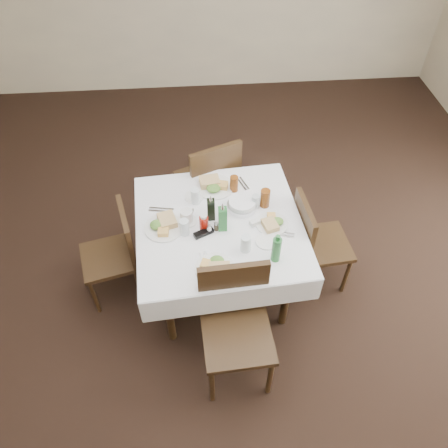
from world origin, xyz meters
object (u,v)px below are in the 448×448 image
chair_west (117,249)px  chair_south (235,318)px  water_e (256,201)px  oil_cruet_dark (211,209)px  chair_east (313,239)px  dining_table (219,231)px  water_s (246,244)px  water_w (184,227)px  coffee_mug (187,217)px  chair_north (211,179)px  ketchup_bottle (204,223)px  water_n (195,196)px  green_bottle (276,249)px  bread_basket (242,205)px  oil_cruet_green (223,218)px

chair_west → chair_south: bearing=-40.2°
chair_south → chair_west: 1.11m
water_e → oil_cruet_dark: size_ratio=0.48×
chair_east → water_e: 0.57m
dining_table → water_s: size_ratio=9.92×
water_w → coffee_mug: (0.02, 0.12, -0.02)m
chair_south → chair_north: bearing=93.3°
water_w → ketchup_bottle: (0.14, 0.03, 0.00)m
water_n → ketchup_bottle: size_ratio=0.90×
water_w → oil_cruet_dark: bearing=34.4°
green_bottle → chair_east: bearing=43.9°
water_s → bread_basket: 0.41m
chair_north → water_n: size_ratio=7.71×
chair_south → dining_table: bearing=94.8°
coffee_mug → water_n: bearing=70.1°
oil_cruet_green → chair_south: bearing=-86.6°
water_s → ketchup_bottle: 0.35m
chair_east → chair_west: chair_east is taller
chair_west → coffee_mug: (0.55, -0.01, 0.32)m
chair_west → bread_basket: chair_west is taller
bread_basket → green_bottle: size_ratio=0.95×
chair_south → water_w: size_ratio=7.60×
chair_south → green_bottle: (0.30, 0.31, 0.32)m
bread_basket → green_bottle: bearing=-71.4°
ketchup_bottle → coffee_mug: bearing=144.8°
water_n → green_bottle: size_ratio=0.53×
chair_east → water_s: 0.71m
bread_basket → water_n: bearing=165.1°
chair_north → chair_west: 1.02m
ketchup_bottle → green_bottle: (0.46, -0.32, 0.04)m
chair_south → ketchup_bottle: 0.70m
chair_south → water_n: chair_south is taller
chair_west → dining_table: bearing=-3.3°
dining_table → bread_basket: (0.18, 0.14, 0.12)m
chair_east → water_w: bearing=-175.1°
coffee_mug → chair_south: bearing=-67.8°
chair_south → water_n: bearing=103.6°
chair_west → chair_north: bearing=41.6°
water_n → oil_cruet_green: size_ratio=0.50×
coffee_mug → ketchup_bottle: bearing=-35.2°
dining_table → water_n: bearing=124.8°
water_e → oil_cruet_green: 0.34m
chair_east → dining_table: bearing=-179.6°
green_bottle → ketchup_bottle: bearing=145.8°
chair_east → coffee_mug: size_ratio=6.20×
chair_south → chair_west: (-0.84, 0.71, -0.06)m
chair_west → water_n: bearing=16.7°
ketchup_bottle → green_bottle: bearing=-34.2°
bread_basket → water_e: bearing=2.1°
water_s → oil_cruet_green: size_ratio=0.51×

